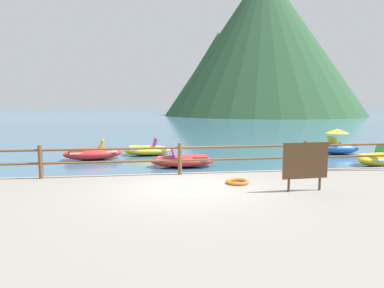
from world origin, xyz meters
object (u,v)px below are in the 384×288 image
at_px(life_ring, 237,182).
at_px(pedal_boat_0, 93,153).
at_px(pedal_boat_1, 380,159).
at_px(pedal_boat_2, 183,160).
at_px(pedal_boat_4, 339,145).
at_px(sign_board, 305,161).
at_px(pedal_boat_3, 147,150).

bearing_deg(life_ring, pedal_boat_0, 123.76).
xyz_separation_m(pedal_boat_1, pedal_boat_2, (-8.00, 0.87, -0.02)).
bearing_deg(pedal_boat_2, pedal_boat_4, 16.81).
distance_m(sign_board, pedal_boat_2, 6.24).
bearing_deg(pedal_boat_1, pedal_boat_4, 86.75).
distance_m(life_ring, pedal_boat_0, 8.51).
bearing_deg(pedal_boat_4, pedal_boat_2, -163.19).
distance_m(sign_board, life_ring, 1.85).
bearing_deg(pedal_boat_4, sign_board, -125.59).
relative_size(pedal_boat_0, pedal_boat_3, 1.18).
bearing_deg(pedal_boat_3, sign_board, -68.15).
relative_size(life_ring, pedal_boat_2, 0.23).
relative_size(sign_board, pedal_boat_2, 0.45).
distance_m(life_ring, pedal_boat_2, 4.82).
xyz_separation_m(pedal_boat_0, pedal_boat_4, (12.00, 0.13, 0.13)).
height_order(pedal_boat_0, pedal_boat_3, pedal_boat_0).
xyz_separation_m(life_ring, pedal_boat_0, (-4.73, 7.08, -0.15)).
bearing_deg(pedal_boat_2, pedal_boat_3, 111.52).
distance_m(sign_board, pedal_boat_3, 9.91).
xyz_separation_m(sign_board, pedal_boat_3, (-3.67, 9.16, -0.88)).
bearing_deg(sign_board, pedal_boat_4, 54.41).
distance_m(pedal_boat_1, pedal_boat_2, 8.05).
height_order(sign_board, pedal_boat_2, sign_board).
relative_size(pedal_boat_0, pedal_boat_1, 1.10).
bearing_deg(sign_board, pedal_boat_2, 112.05).
distance_m(pedal_boat_1, pedal_boat_4, 3.36).
height_order(life_ring, pedal_boat_2, pedal_boat_2).
bearing_deg(pedal_boat_1, pedal_boat_2, 173.77).
relative_size(life_ring, pedal_boat_0, 0.22).
height_order(pedal_boat_2, pedal_boat_3, pedal_boat_2).
relative_size(life_ring, pedal_boat_1, 0.24).
relative_size(pedal_boat_1, pedal_boat_4, 1.16).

